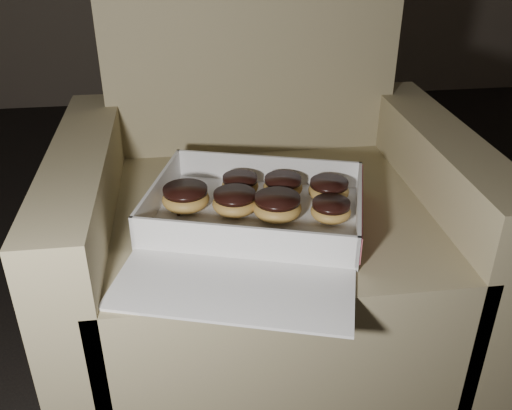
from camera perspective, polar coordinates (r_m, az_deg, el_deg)
The scene contains 13 objects.
armchair at distance 1.21m, azimuth 0.86°, elevation -3.12°, with size 0.80×0.68×0.84m.
bakery_box at distance 1.02m, azimuth -0.20°, elevation -1.83°, with size 0.49×0.53×0.06m.
donut_a at distance 1.11m, azimuth 2.71°, elevation 1.92°, with size 0.08×0.08×0.04m.
donut_b at distance 1.03m, azimuth 2.14°, elevation -0.16°, with size 0.09×0.09×0.04m.
donut_c at distance 1.10m, azimuth 7.29°, elevation 1.53°, with size 0.08×0.08×0.04m.
donut_d at distance 1.04m, azimuth 7.49°, elevation -0.51°, with size 0.07×0.07×0.04m.
donut_e at distance 1.05m, azimuth -2.13°, elevation 0.30°, with size 0.08×0.08×0.04m.
donut_f at distance 1.07m, azimuth -7.05°, elevation 0.73°, with size 0.09×0.09×0.04m.
donut_g at distance 1.12m, azimuth -1.61°, elevation 2.08°, with size 0.07×0.07×0.04m.
crumb_a at distance 0.95m, azimuth 3.89°, elevation -4.61°, with size 0.01×0.01×0.00m, color black.
crumb_b at distance 0.99m, azimuth -7.16°, elevation -3.38°, with size 0.01×0.01×0.00m, color black.
crumb_c at distance 1.06m, azimuth -7.75°, elevation -0.95°, with size 0.01×0.01×0.00m, color black.
crumb_d at distance 0.96m, azimuth 1.38°, elevation -4.14°, with size 0.01×0.01×0.00m, color black.
Camera 1 is at (-0.14, -0.45, 0.91)m, focal length 40.00 mm.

